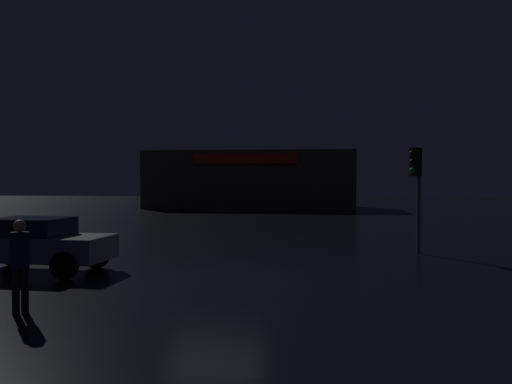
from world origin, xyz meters
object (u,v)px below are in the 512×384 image
object	(u,v)px
store_building	(251,180)
traffic_signal_main	(416,176)
car_near	(35,244)
pedestrian	(20,259)

from	to	relation	value
store_building	traffic_signal_main	world-z (taller)	store_building
car_near	pedestrian	xyz separation A→B (m)	(2.14, -4.42, 0.27)
store_building	pedestrian	bearing A→B (deg)	-89.05
store_building	traffic_signal_main	size ratio (longest dim) A/B	4.89
store_building	traffic_signal_main	bearing A→B (deg)	-71.46
traffic_signal_main	car_near	world-z (taller)	traffic_signal_main
store_building	car_near	distance (m)	33.20
store_building	pedestrian	world-z (taller)	store_building
store_building	pedestrian	xyz separation A→B (m)	(0.62, -37.54, -1.38)
traffic_signal_main	car_near	size ratio (longest dim) A/B	0.88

